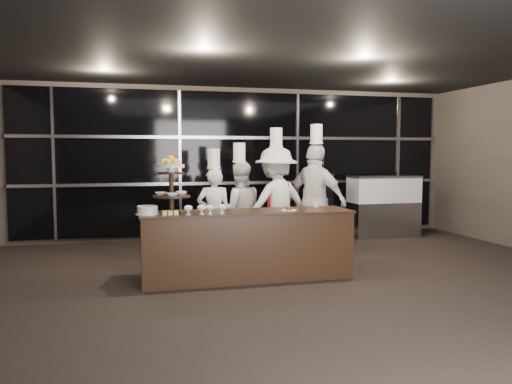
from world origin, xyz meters
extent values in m
plane|color=black|center=(0.00, 0.00, 0.00)|extent=(10.00, 10.00, 0.00)
plane|color=black|center=(0.00, 0.00, 3.00)|extent=(10.00, 10.00, 0.00)
plane|color=#473F38|center=(0.00, 5.00, 1.50)|extent=(9.00, 0.00, 9.00)
cube|color=black|center=(0.00, 4.94, 1.50)|extent=(8.60, 0.04, 2.80)
cube|color=#A5A5AA|center=(0.00, 4.89, 1.10)|extent=(8.60, 0.06, 0.06)
cube|color=#A5A5AA|center=(0.00, 4.89, 2.00)|extent=(8.60, 0.06, 0.06)
cube|color=#A5A5AA|center=(-3.50, 4.91, 1.50)|extent=(0.05, 0.05, 2.80)
cube|color=#A5A5AA|center=(-1.20, 4.91, 1.50)|extent=(0.05, 0.05, 2.80)
cube|color=#A5A5AA|center=(1.20, 4.91, 1.50)|extent=(0.05, 0.05, 2.80)
cube|color=#A5A5AA|center=(3.50, 4.91, 1.50)|extent=(0.05, 0.05, 2.80)
cube|color=black|center=(-0.62, 1.63, 0.45)|extent=(2.80, 0.70, 0.90)
cube|color=black|center=(-0.62, 1.63, 0.91)|extent=(2.84, 0.74, 0.03)
cylinder|color=black|center=(-1.62, 1.63, 0.94)|extent=(0.24, 0.24, 0.03)
cylinder|color=black|center=(-1.62, 1.63, 1.27)|extent=(0.06, 0.06, 0.70)
cylinder|color=black|center=(-1.62, 1.63, 1.14)|extent=(0.48, 0.48, 0.02)
cylinder|color=black|center=(-1.62, 1.63, 1.44)|extent=(0.34, 0.34, 0.02)
cylinder|color=white|center=(-1.62, 1.63, 1.48)|extent=(0.10, 0.10, 0.06)
cylinder|color=white|center=(-1.62, 1.63, 1.53)|extent=(0.34, 0.34, 0.04)
sphere|color=orange|center=(-1.54, 1.63, 1.58)|extent=(0.09, 0.09, 0.09)
sphere|color=#6BBD30|center=(-1.58, 1.70, 1.58)|extent=(0.09, 0.09, 0.09)
sphere|color=orange|center=(-1.66, 1.70, 1.58)|extent=(0.09, 0.09, 0.09)
sphere|color=yellow|center=(-1.70, 1.63, 1.58)|extent=(0.09, 0.09, 0.09)
sphere|color=#80A82B|center=(-1.66, 1.56, 1.58)|extent=(0.09, 0.09, 0.09)
sphere|color=orange|center=(-1.58, 1.56, 1.58)|extent=(0.09, 0.09, 0.09)
sphere|color=orange|center=(-1.62, 1.63, 1.62)|extent=(0.09, 0.09, 0.09)
imported|color=white|center=(-1.75, 1.69, 1.17)|extent=(0.16, 0.16, 0.04)
imported|color=white|center=(-1.49, 1.69, 1.18)|extent=(0.15, 0.15, 0.05)
imported|color=white|center=(-1.62, 1.51, 1.17)|extent=(0.16, 0.16, 0.04)
cylinder|color=silver|center=(-1.43, 1.41, 0.93)|extent=(0.07, 0.07, 0.01)
cylinder|color=silver|center=(-1.43, 1.41, 0.96)|extent=(0.02, 0.02, 0.05)
ellipsoid|color=silver|center=(-1.43, 1.41, 1.01)|extent=(0.11, 0.11, 0.08)
ellipsoid|color=green|center=(-1.43, 1.41, 1.01)|extent=(0.08, 0.08, 0.05)
cylinder|color=silver|center=(-1.27, 1.41, 0.93)|extent=(0.07, 0.07, 0.01)
cylinder|color=silver|center=(-1.27, 1.41, 0.96)|extent=(0.02, 0.02, 0.05)
ellipsoid|color=silver|center=(-1.27, 1.41, 1.01)|extent=(0.11, 0.11, 0.08)
ellipsoid|color=red|center=(-1.27, 1.41, 1.01)|extent=(0.08, 0.08, 0.05)
cylinder|color=silver|center=(-1.16, 1.41, 0.93)|extent=(0.07, 0.07, 0.01)
cylinder|color=silver|center=(-1.16, 1.41, 0.96)|extent=(0.02, 0.02, 0.05)
ellipsoid|color=silver|center=(-1.16, 1.41, 1.01)|extent=(0.11, 0.11, 0.08)
ellipsoid|color=beige|center=(-1.16, 1.41, 1.01)|extent=(0.08, 0.08, 0.05)
cylinder|color=silver|center=(-1.00, 1.41, 0.93)|extent=(0.07, 0.07, 0.01)
cylinder|color=silver|center=(-1.00, 1.41, 0.96)|extent=(0.02, 0.02, 0.05)
ellipsoid|color=silver|center=(-1.00, 1.41, 1.01)|extent=(0.11, 0.11, 0.08)
ellipsoid|color=#492216|center=(-1.00, 1.41, 1.01)|extent=(0.08, 0.08, 0.05)
cylinder|color=white|center=(-1.93, 1.58, 0.93)|extent=(0.30, 0.30, 0.01)
cylinder|color=silver|center=(-1.93, 1.58, 0.98)|extent=(0.26, 0.26, 0.10)
cube|color=#F2E276|center=(-1.72, 1.43, 0.95)|extent=(0.06, 0.06, 0.05)
cube|color=#F2E276|center=(-1.65, 1.43, 0.95)|extent=(0.06, 0.06, 0.05)
cube|color=#F2E276|center=(-1.58, 1.43, 0.95)|extent=(0.06, 0.06, 0.05)
cube|color=#F2E276|center=(-1.72, 1.50, 0.95)|extent=(0.06, 0.06, 0.05)
cube|color=#F2E276|center=(-1.65, 1.50, 0.95)|extent=(0.06, 0.06, 0.05)
cube|color=#F2E276|center=(-1.58, 1.50, 0.95)|extent=(0.06, 0.06, 0.05)
cylinder|color=white|center=(-0.06, 1.53, 0.93)|extent=(0.20, 0.20, 0.01)
cylinder|color=#4C2814|center=(-0.06, 1.53, 0.95)|extent=(0.08, 0.08, 0.04)
cylinder|color=white|center=(0.46, 1.88, 0.96)|extent=(0.08, 0.08, 0.07)
cube|color=#A5A5AA|center=(2.85, 4.30, 0.35)|extent=(1.38, 0.59, 0.70)
cube|color=silver|center=(2.85, 4.30, 0.95)|extent=(1.38, 0.59, 0.50)
cube|color=#FFC67F|center=(2.85, 4.30, 0.95)|extent=(1.28, 0.49, 0.40)
cube|color=#A5A5AA|center=(2.85, 4.30, 1.22)|extent=(1.40, 0.61, 0.04)
imported|color=silver|center=(-0.89, 2.75, 0.73)|extent=(0.60, 0.46, 1.46)
cylinder|color=white|center=(-0.89, 2.75, 1.61)|extent=(0.19, 0.19, 0.30)
cylinder|color=white|center=(-0.89, 2.75, 1.47)|extent=(0.21, 0.21, 0.03)
imported|color=silver|center=(-0.47, 2.83, 0.78)|extent=(0.78, 0.62, 1.56)
cylinder|color=white|center=(-0.47, 2.83, 1.71)|extent=(0.19, 0.19, 0.30)
cylinder|color=white|center=(-0.47, 2.83, 1.56)|extent=(0.21, 0.21, 0.03)
imported|color=silver|center=(0.09, 2.66, 0.89)|extent=(1.31, 1.00, 1.79)
cylinder|color=white|center=(0.09, 2.66, 1.94)|extent=(0.19, 0.19, 0.30)
cylinder|color=white|center=(0.09, 2.66, 1.79)|extent=(0.21, 0.21, 0.03)
cube|color=#AC0D0D|center=(0.09, 2.54, 0.89)|extent=(0.34, 0.03, 0.67)
imported|color=white|center=(0.72, 2.57, 0.92)|extent=(0.99, 1.15, 1.85)
cylinder|color=white|center=(0.72, 2.57, 2.00)|extent=(0.19, 0.19, 0.30)
cylinder|color=white|center=(0.72, 2.57, 1.85)|extent=(0.21, 0.21, 0.03)
camera|label=1|loc=(-2.12, -4.85, 1.70)|focal=35.00mm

